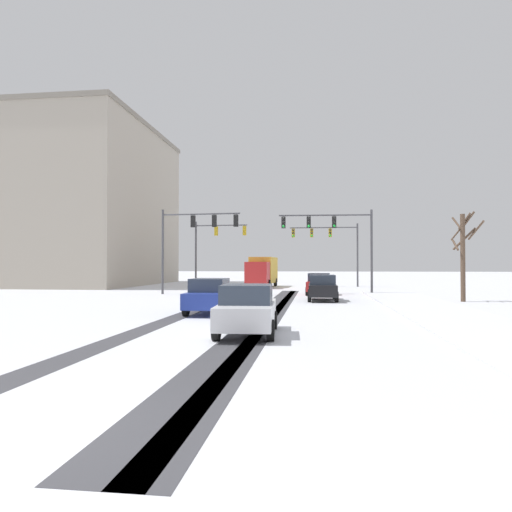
{
  "coord_description": "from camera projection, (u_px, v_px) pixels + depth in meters",
  "views": [
    {
      "loc": [
        3.68,
        -6.03,
        2.25
      ],
      "look_at": [
        0.0,
        22.71,
        2.8
      ],
      "focal_mm": 32.58,
      "sensor_mm": 36.0,
      "label": 1
    }
  ],
  "objects": [
    {
      "name": "car_black_second",
      "position": [
        322.0,
        288.0,
        29.1
      ],
      "size": [
        1.87,
        4.12,
        1.62
      ],
      "color": "black",
      "rests_on": "ground"
    },
    {
      "name": "car_red_lead",
      "position": [
        319.0,
        284.0,
        34.83
      ],
      "size": [
        2.02,
        4.19,
        1.62
      ],
      "color": "red",
      "rests_on": "ground"
    },
    {
      "name": "car_white_fourth",
      "position": [
        247.0,
        309.0,
        14.95
      ],
      "size": [
        2.0,
        4.18,
        1.62
      ],
      "color": "silver",
      "rests_on": "ground"
    },
    {
      "name": "car_blue_third",
      "position": [
        210.0,
        296.0,
        21.42
      ],
      "size": [
        1.88,
        4.13,
        1.62
      ],
      "color": "#233899",
      "rests_on": "ground"
    },
    {
      "name": "wheel_track_right_lane",
      "position": [
        268.0,
        311.0,
        22.31
      ],
      "size": [
        1.17,
        35.69,
        0.01
      ],
      "primitive_type": "cube",
      "color": "#424247",
      "rests_on": "ground"
    },
    {
      "name": "box_truck_delivery",
      "position": [
        262.0,
        271.0,
        46.63
      ],
      "size": [
        2.57,
        7.5,
        3.02
      ],
      "color": "red",
      "rests_on": "ground"
    },
    {
      "name": "office_building_far_left_block",
      "position": [
        29.0,
        207.0,
        54.14
      ],
      "size": [
        29.71,
        22.21,
        17.95
      ],
      "color": "#A89E8E",
      "rests_on": "ground"
    },
    {
      "name": "wheel_track_left_lane",
      "position": [
        278.0,
        312.0,
        22.25
      ],
      "size": [
        0.72,
        35.69,
        0.01
      ],
      "primitive_type": "cube",
      "color": "#424247",
      "rests_on": "ground"
    },
    {
      "name": "traffic_signal_near_left",
      "position": [
        193.0,
        231.0,
        35.27
      ],
      "size": [
        6.18,
        0.59,
        6.5
      ],
      "color": "#47474C",
      "rests_on": "ground"
    },
    {
      "name": "traffic_signal_far_left",
      "position": [
        213.0,
        241.0,
        45.33
      ],
      "size": [
        5.23,
        0.53,
        6.5
      ],
      "color": "#47474C",
      "rests_on": "ground"
    },
    {
      "name": "traffic_signal_far_right",
      "position": [
        330.0,
        240.0,
        47.86
      ],
      "size": [
        7.01,
        0.47,
        6.5
      ],
      "color": "#47474C",
      "rests_on": "ground"
    },
    {
      "name": "wheel_track_center",
      "position": [
        194.0,
        311.0,
        22.77
      ],
      "size": [
        0.91,
        35.69,
        0.01
      ],
      "primitive_type": "cube",
      "color": "#424247",
      "rests_on": "ground"
    },
    {
      "name": "sidewalk_kerb_right",
      "position": [
        451.0,
        316.0,
        19.69
      ],
      "size": [
        4.0,
        35.69,
        0.12
      ],
      "primitive_type": "cube",
      "color": "white",
      "rests_on": "ground"
    },
    {
      "name": "traffic_signal_near_right",
      "position": [
        334.0,
        231.0,
        35.88
      ],
      "size": [
        7.21,
        0.68,
        6.5
      ],
      "color": "#47474C",
      "rests_on": "ground"
    },
    {
      "name": "ground_plane",
      "position": [
        47.0,
        428.0,
        6.4
      ],
      "size": [
        300.0,
        300.0,
        0.0
      ],
      "primitive_type": "plane",
      "color": "silver"
    },
    {
      "name": "bare_tree_sidewalk_mid",
      "position": [
        463.0,
        250.0,
        28.44
      ],
      "size": [
        1.64,
        1.75,
        5.53
      ],
      "color": "brown",
      "rests_on": "ground"
    }
  ]
}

